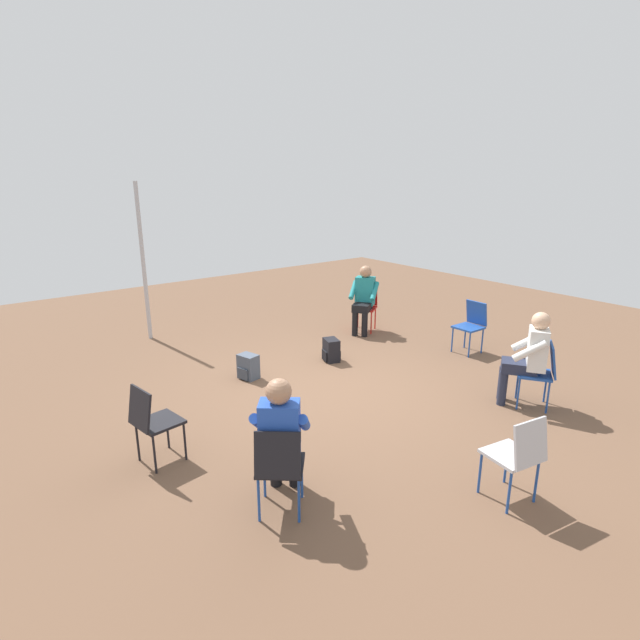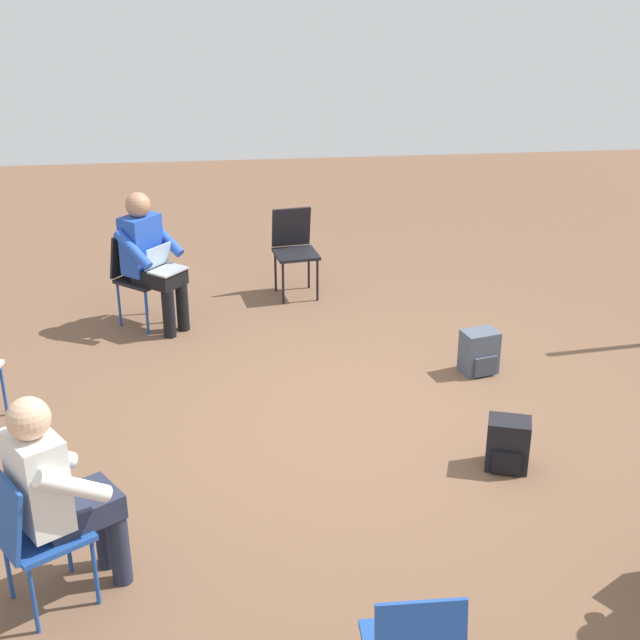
{
  "view_description": "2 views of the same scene",
  "coord_description": "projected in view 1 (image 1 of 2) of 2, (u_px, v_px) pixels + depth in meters",
  "views": [
    {
      "loc": [
        -3.95,
        -4.92,
        2.85
      ],
      "look_at": [
        -0.07,
        0.05,
        1.0
      ],
      "focal_mm": 28.0,
      "sensor_mm": 36.0,
      "label": 1
    },
    {
      "loc": [
        5.67,
        -0.98,
        3.33
      ],
      "look_at": [
        0.05,
        -0.37,
        0.83
      ],
      "focal_mm": 50.0,
      "sensor_mm": 36.0,
      "label": 2
    }
  ],
  "objects": [
    {
      "name": "backpack_by_empty_chair",
      "position": [
        248.0,
        368.0,
        7.2
      ],
      "size": [
        0.29,
        0.32,
        0.36
      ],
      "rotation": [
        0.0,
        0.0,
        1.82
      ],
      "color": "#475160",
      "rests_on": "ground"
    },
    {
      "name": "person_in_teal",
      "position": [
        364.0,
        296.0,
        9.17
      ],
      "size": [
        0.63,
        0.63,
        1.24
      ],
      "rotation": [
        0.0,
        0.0,
        2.16
      ],
      "color": "black",
      "rests_on": "ground"
    },
    {
      "name": "backpack_near_laptop_user",
      "position": [
        331.0,
        351.0,
        7.87
      ],
      "size": [
        0.3,
        0.33,
        0.36
      ],
      "rotation": [
        0.0,
        0.0,
        1.25
      ],
      "color": "black",
      "rests_on": "ground"
    },
    {
      "name": "chair_east",
      "position": [
        471.0,
        323.0,
        8.19
      ],
      "size": [
        0.44,
        0.4,
        0.85
      ],
      "rotation": [
        0.0,
        0.0,
        1.56
      ],
      "color": "#1E4799",
      "rests_on": "ground"
    },
    {
      "name": "chair_southwest",
      "position": [
        279.0,
        464.0,
        4.21
      ],
      "size": [
        0.58,
        0.59,
        0.85
      ],
      "rotation": [
        0.0,
        0.0,
        -0.7
      ],
      "color": "black",
      "rests_on": "ground"
    },
    {
      "name": "tent_pole_far",
      "position": [
        143.0,
        263.0,
        8.63
      ],
      "size": [
        0.07,
        0.07,
        2.74
      ],
      "primitive_type": "cylinder",
      "color": "#B2B2B7",
      "rests_on": "ground"
    },
    {
      "name": "ground_plane",
      "position": [
        326.0,
        390.0,
        6.86
      ],
      "size": [
        16.23,
        16.23,
        0.0
      ],
      "primitive_type": "plane",
      "color": "brown"
    },
    {
      "name": "chair_west",
      "position": [
        152.0,
        419.0,
        4.98
      ],
      "size": [
        0.49,
        0.46,
        0.85
      ],
      "rotation": [
        0.0,
        0.0,
        -1.42
      ],
      "color": "black",
      "rests_on": "ground"
    },
    {
      "name": "chair_south",
      "position": [
        518.0,
        453.0,
        4.37
      ],
      "size": [
        0.46,
        0.5,
        0.85
      ],
      "rotation": [
        0.0,
        0.0,
        -0.17
      ],
      "color": "#B7B7BC",
      "rests_on": "ground"
    },
    {
      "name": "chair_northeast",
      "position": [
        366.0,
        304.0,
        9.37
      ],
      "size": [
        0.58,
        0.57,
        0.85
      ],
      "rotation": [
        0.0,
        0.0,
        2.16
      ],
      "color": "red",
      "rests_on": "ground"
    },
    {
      "name": "person_in_white",
      "position": [
        529.0,
        354.0,
        6.22
      ],
      "size": [
        0.63,
        0.63,
        1.24
      ],
      "rotation": [
        0.0,
        0.0,
        0.58
      ],
      "color": "#23283D",
      "rests_on": "ground"
    },
    {
      "name": "person_with_laptop",
      "position": [
        281.0,
        433.0,
        4.31
      ],
      "size": [
        0.63,
        0.64,
        1.24
      ],
      "rotation": [
        0.0,
        0.0,
        -0.7
      ],
      "color": "black",
      "rests_on": "ground"
    },
    {
      "name": "chair_southeast",
      "position": [
        541.0,
        370.0,
        6.22
      ],
      "size": [
        0.57,
        0.58,
        0.85
      ],
      "rotation": [
        0.0,
        0.0,
        0.58
      ],
      "color": "#1E4799",
      "rests_on": "ground"
    }
  ]
}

